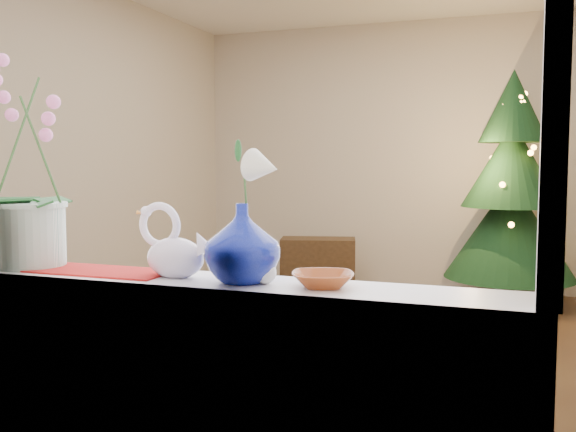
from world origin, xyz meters
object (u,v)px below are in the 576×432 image
(side_table, at_px, (318,266))
(orchid_pot, at_px, (28,160))
(swan, at_px, (175,242))
(blue_vase, at_px, (242,237))
(paperweight, at_px, (265,272))
(xmas_tree, at_px, (511,188))
(amber_dish, at_px, (323,281))

(side_table, bearing_deg, orchid_pot, -100.92)
(orchid_pot, relative_size, swan, 2.82)
(orchid_pot, relative_size, blue_vase, 2.68)
(orchid_pot, height_order, swan, orchid_pot)
(paperweight, distance_m, side_table, 4.44)
(orchid_pot, relative_size, xmas_tree, 0.34)
(paperweight, distance_m, xmas_tree, 4.38)
(blue_vase, height_order, paperweight, blue_vase)
(xmas_tree, bearing_deg, orchid_pot, -109.01)
(amber_dish, xyz_separation_m, xmas_tree, (0.45, 4.32, 0.11))
(paperweight, relative_size, xmas_tree, 0.03)
(amber_dish, bearing_deg, swan, 179.72)
(orchid_pot, bearing_deg, swan, -0.46)
(swan, distance_m, paperweight, 0.31)
(swan, height_order, xmas_tree, xmas_tree)
(swan, xyz_separation_m, blue_vase, (0.23, -0.01, 0.03))
(orchid_pot, relative_size, paperweight, 10.55)
(swan, relative_size, xmas_tree, 0.12)
(orchid_pot, height_order, xmas_tree, xmas_tree)
(orchid_pot, height_order, side_table, orchid_pot)
(blue_vase, bearing_deg, swan, 177.03)
(swan, height_order, paperweight, swan)
(blue_vase, bearing_deg, side_table, 104.17)
(xmas_tree, bearing_deg, side_table, -176.79)
(blue_vase, distance_m, amber_dish, 0.27)
(orchid_pot, xyz_separation_m, amber_dish, (1.03, -0.01, -0.34))
(side_table, bearing_deg, swan, -93.51)
(xmas_tree, distance_m, side_table, 1.93)
(orchid_pot, xyz_separation_m, xmas_tree, (1.49, 4.32, -0.23))
(swan, relative_size, blue_vase, 0.95)
(paperweight, xyz_separation_m, side_table, (-1.14, 4.23, -0.68))
(amber_dish, relative_size, xmas_tree, 0.07)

